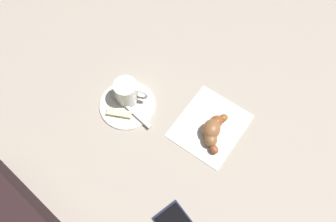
% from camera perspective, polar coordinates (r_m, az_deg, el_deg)
% --- Properties ---
extents(ground_plane, '(1.80, 1.80, 0.00)m').
position_cam_1_polar(ground_plane, '(0.84, 0.36, 0.31)').
color(ground_plane, '#AEA294').
extents(saucer, '(0.14, 0.14, 0.01)m').
position_cam_1_polar(saucer, '(0.85, -6.94, 1.15)').
color(saucer, white).
rests_on(saucer, ground).
extents(espresso_cup, '(0.08, 0.06, 0.06)m').
position_cam_1_polar(espresso_cup, '(0.83, -6.98, 3.36)').
color(espresso_cup, white).
rests_on(espresso_cup, saucer).
extents(teaspoon, '(0.14, 0.03, 0.01)m').
position_cam_1_polar(teaspoon, '(0.84, -7.49, 1.32)').
color(teaspoon, silver).
rests_on(teaspoon, saucer).
extents(sugar_packet, '(0.06, 0.04, 0.01)m').
position_cam_1_polar(sugar_packet, '(0.83, -8.29, -0.35)').
color(sugar_packet, beige).
rests_on(sugar_packet, saucer).
extents(napkin, '(0.16, 0.18, 0.00)m').
position_cam_1_polar(napkin, '(0.82, 7.14, -2.47)').
color(napkin, white).
rests_on(napkin, ground).
extents(croissant, '(0.07, 0.11, 0.04)m').
position_cam_1_polar(croissant, '(0.80, 7.64, -3.24)').
color(croissant, brown).
rests_on(croissant, napkin).
extents(laptop_bag, '(0.30, 0.13, 0.18)m').
position_cam_1_polar(laptop_bag, '(0.74, -26.54, -15.74)').
color(laptop_bag, black).
rests_on(laptop_bag, ground).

